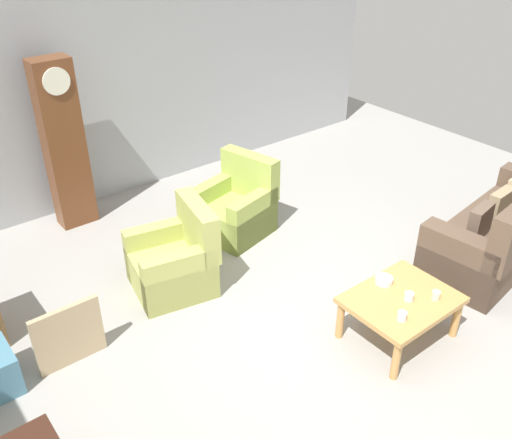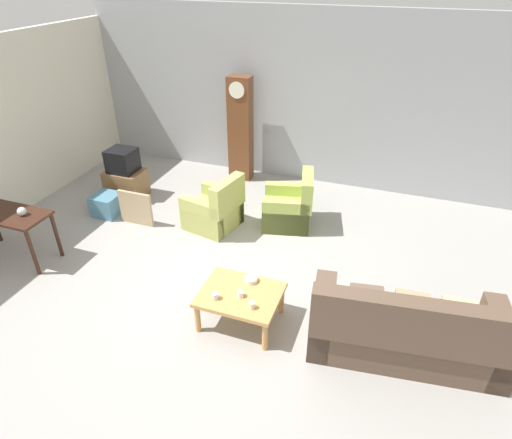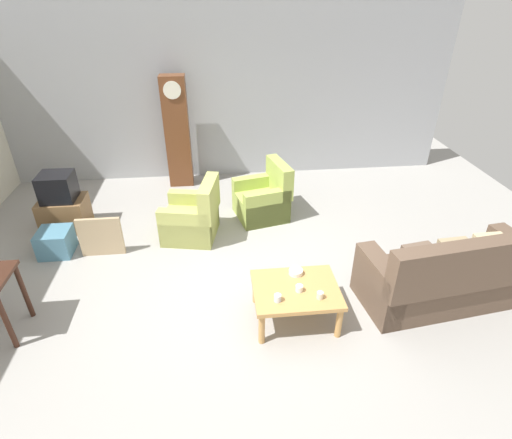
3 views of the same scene
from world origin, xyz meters
The scene contains 15 objects.
ground_plane centered at (0.00, 0.00, 0.00)m, with size 10.40×10.40×0.00m, color #999691.
garage_door_wall centered at (0.00, 3.60, 1.60)m, with size 8.40×0.16×3.20m, color #9EA0A5.
couch_floral centered at (2.43, -0.55, 0.36)m, with size 2.19×1.14×1.04m.
armchair_olive_near centered at (-0.70, 1.24, 0.31)m, with size 0.92×0.90×0.92m.
armchair_olive_far centered at (0.44, 1.74, 0.31)m, with size 0.95×0.92×0.92m.
coffee_table_wood centered at (0.51, -0.67, 0.38)m, with size 0.96×0.76×0.45m.
grandfather_clock centered at (-0.98, 3.15, 1.02)m, with size 0.44×0.30×2.03m.
tv_stand_cabinet centered at (-2.70, 1.67, 0.26)m, with size 0.68×0.52×0.52m, color brown.
tv_crt centered at (-2.70, 1.67, 0.73)m, with size 0.48×0.44×0.42m, color black.
framed_picture_leaning centered at (-1.98, 0.88, 0.30)m, with size 0.60×0.05×0.59m, color tan.
storage_box_blue centered at (-2.65, 0.98, 0.18)m, with size 0.44×0.44×0.37m, color teal.
cup_white_porcelain centered at (0.53, -0.72, 0.49)m, with size 0.08×0.08×0.07m, color white.
cup_blue_rimmed centered at (0.27, -0.86, 0.49)m, with size 0.08×0.08×0.08m, color silver.
cup_cream_tall centered at (0.73, -0.86, 0.49)m, with size 0.07×0.07×0.08m, color beige.
bowl_white_stacked centered at (0.55, -0.42, 0.48)m, with size 0.16×0.16×0.06m, color white.
Camera 3 is at (-0.30, -4.06, 3.39)m, focal length 28.14 mm.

